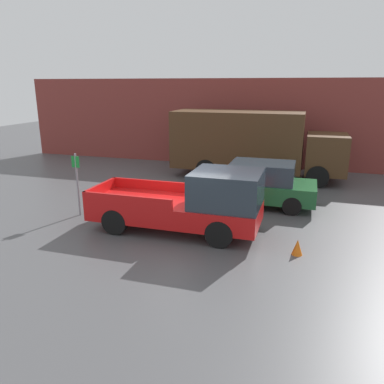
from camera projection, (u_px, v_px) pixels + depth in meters
The scene contains 8 objects.
ground_plane at pixel (185, 231), 12.24m from camera, with size 60.00×60.00×0.00m, color #4C4C4F.
building_wall at pixel (244, 123), 21.42m from camera, with size 28.00×0.15×4.95m.
pickup_truck at pixel (191, 203), 11.91m from camera, with size 5.49×2.08×2.09m.
car at pixel (260, 184), 14.68m from camera, with size 4.38×1.99×1.72m.
delivery_truck at pixel (250, 142), 18.86m from camera, with size 8.50×2.56×3.33m.
parking_sign at pixel (77, 181), 13.38m from camera, with size 0.30×0.07×2.28m.
newspaper_box at pixel (241, 158), 21.68m from camera, with size 0.45×0.40×0.97m.
traffic_cone at pixel (297, 247), 10.48m from camera, with size 0.30×0.30×0.45m.
Camera 1 is at (3.58, -10.84, 4.62)m, focal length 35.00 mm.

